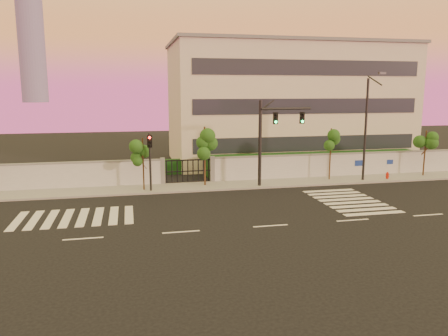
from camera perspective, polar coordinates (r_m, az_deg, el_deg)
The scene contains 15 objects.
ground at distance 24.63m, azimuth 6.10°, elevation -7.53°, with size 120.00×120.00×0.00m, color black.
sidewalk at distance 34.39m, azimuth 0.58°, elevation -2.26°, with size 60.00×3.00×0.15m, color gray.
perimeter_wall at distance 35.66m, azimuth 0.21°, elevation -0.19°, with size 60.00×0.36×2.20m.
hedge_row at distance 38.56m, azimuth 0.86°, elevation 0.21°, with size 41.00×4.25×1.80m.
institutional_building at distance 47.24m, azimuth 8.22°, elevation 8.44°, with size 24.40×12.40×12.25m.
distant_skyscraper at distance 312.46m, azimuth -24.19°, elevation 19.30°, with size 16.00×16.00×118.00m.
road_markings at distance 27.69m, azimuth 0.51°, elevation -5.46°, with size 57.00×7.62×0.02m.
street_tree_c at distance 32.63m, azimuth -10.52°, elevation 2.03°, with size 1.38×1.10×4.01m.
street_tree_d at distance 33.68m, azimuth -2.51°, elevation 3.31°, with size 1.62×1.29×4.70m.
street_tree_e at distance 36.92m, azimuth 13.79°, elevation 3.26°, with size 1.32×1.05×4.39m.
street_tree_f at distance 41.43m, azimuth 24.84°, elevation 3.01°, with size 1.61×1.29×4.06m.
traffic_signal_main at distance 33.73m, azimuth 6.13°, elevation 4.60°, with size 4.24×0.54×6.71m.
traffic_signal_secondary at distance 32.22m, azimuth -9.65°, elevation 1.66°, with size 0.34×0.34×4.39m.
streetlight_east at distance 37.14m, azimuth 18.18°, elevation 5.45°, with size 0.53×2.12×8.80m.
fire_hydrant at distance 38.99m, azimuth 20.55°, elevation -1.01°, with size 0.29×0.27×0.72m.
Camera 1 is at (-7.53, -22.24, 7.43)m, focal length 35.00 mm.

